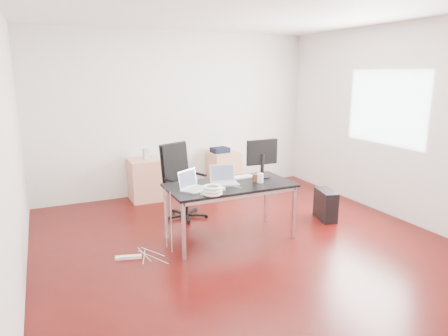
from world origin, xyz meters
name	(u,v)px	position (x,y,z in m)	size (l,w,h in m)	color
room_shell	(246,133)	(0.04, 0.00, 1.40)	(5.00, 5.00, 5.00)	#380706
desk	(230,188)	(-0.09, 0.18, 0.68)	(1.60, 0.80, 0.73)	black
office_chair	(182,177)	(-0.39, 1.21, 0.61)	(0.63, 0.64, 1.08)	black
filing_cabinet_left	(145,180)	(-0.70, 2.23, 0.35)	(0.50, 0.50, 0.70)	tan
filing_cabinet_right	(224,171)	(0.77, 2.23, 0.35)	(0.50, 0.50, 0.70)	tan
pc_tower	(326,205)	(1.48, 0.21, 0.22)	(0.20, 0.45, 0.44)	black
wastebasket	(189,187)	(0.06, 2.16, 0.14)	(0.24, 0.24, 0.28)	black
power_strip	(128,257)	(-1.42, 0.12, 0.02)	(0.30, 0.06, 0.04)	white
laptop_left	(193,185)	(-0.60, 0.15, 0.79)	(0.41, 0.39, 0.23)	silver
laptop_right	(224,179)	(-0.14, 0.23, 0.79)	(0.37, 0.31, 0.23)	silver
monitor	(262,156)	(0.46, 0.33, 1.01)	(0.45, 0.26, 0.51)	black
keyboard	(238,177)	(0.13, 0.39, 0.74)	(0.44, 0.14, 0.02)	white
cup_white	(260,178)	(0.30, 0.08, 0.79)	(0.08, 0.08, 0.12)	white
cup_brown	(255,178)	(0.26, 0.15, 0.78)	(0.08, 0.08, 0.10)	brown
cable_coil	(212,190)	(-0.47, -0.14, 0.78)	(0.24, 0.24, 0.11)	white
power_adapter	(222,189)	(-0.28, -0.01, 0.74)	(0.07, 0.07, 0.03)	white
speaker	(146,154)	(-0.66, 2.25, 0.79)	(0.09, 0.08, 0.18)	#9E9E9E
navy_garment	(220,150)	(0.70, 2.25, 0.74)	(0.30, 0.24, 0.09)	black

